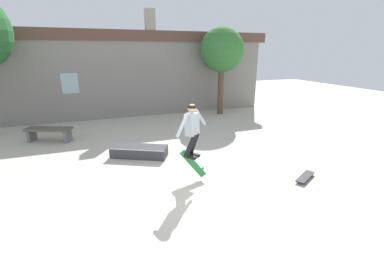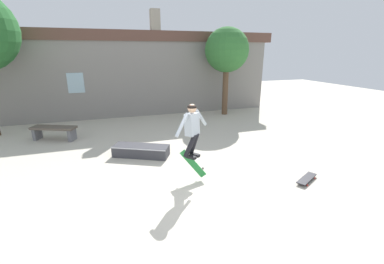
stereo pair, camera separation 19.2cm
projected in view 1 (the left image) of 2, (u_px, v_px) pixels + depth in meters
ground_plane at (198, 200)px, 5.67m from camera, size 40.00×40.00×0.00m
building_backdrop at (136, 73)px, 12.49m from camera, size 14.18×0.52×5.01m
tree_right at (222, 51)px, 12.48m from camera, size 2.13×2.13×4.26m
park_bench at (49, 132)px, 9.22m from camera, size 1.65×1.08×0.51m
skate_ledge at (139, 151)px, 7.93m from camera, size 1.78×1.29×0.34m
skater at (192, 126)px, 6.15m from camera, size 1.07×0.85×1.34m
skateboard_flipping at (193, 164)px, 6.47m from camera, size 0.58×0.44×0.73m
skateboard_resting at (305, 177)px, 6.56m from camera, size 0.82×0.57×0.08m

